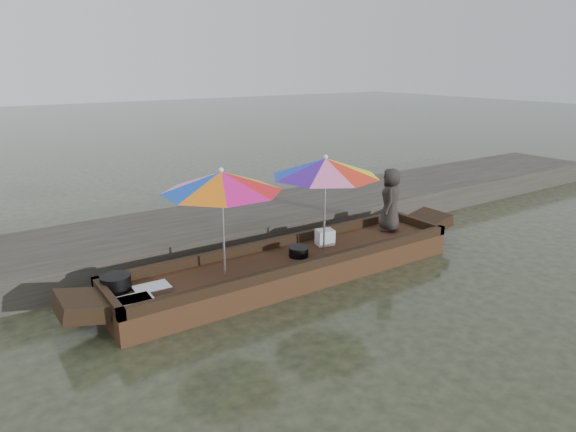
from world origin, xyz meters
TOP-DOWN VIEW (x-y plane):
  - water at (0.00, 0.00)m, footprint 80.00×80.00m
  - dock at (0.00, 2.20)m, footprint 22.00×2.20m
  - boat_hull at (0.00, 0.00)m, footprint 5.73×1.20m
  - cooking_pot at (-2.62, 0.32)m, footprint 0.40×0.40m
  - tray_crayfish at (-2.57, -0.24)m, footprint 0.48×0.35m
  - tray_scallop at (-2.23, 0.04)m, footprint 0.48×0.34m
  - charcoal_grill at (0.12, -0.02)m, footprint 0.31×0.31m
  - supply_bag at (0.79, 0.17)m, footprint 0.32×0.28m
  - vendor at (2.24, 0.14)m, footprint 0.66×0.66m
  - umbrella_bow at (-1.16, 0.00)m, footprint 2.20×2.20m
  - umbrella_stern at (0.64, 0.00)m, footprint 1.94×1.94m

SIDE VIEW (x-z plane):
  - water at x=0.00m, z-range 0.00..0.00m
  - boat_hull at x=0.00m, z-range 0.00..0.35m
  - dock at x=0.00m, z-range 0.00..0.50m
  - tray_scallop at x=-2.23m, z-range 0.35..0.41m
  - tray_crayfish at x=-2.57m, z-range 0.35..0.44m
  - charcoal_grill at x=0.12m, z-range 0.35..0.50m
  - cooking_pot at x=-2.62m, z-range 0.35..0.56m
  - supply_bag at x=0.79m, z-range 0.35..0.61m
  - vendor at x=2.24m, z-range 0.35..1.50m
  - umbrella_bow at x=-1.16m, z-range 0.35..1.90m
  - umbrella_stern at x=0.64m, z-range 0.35..1.90m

